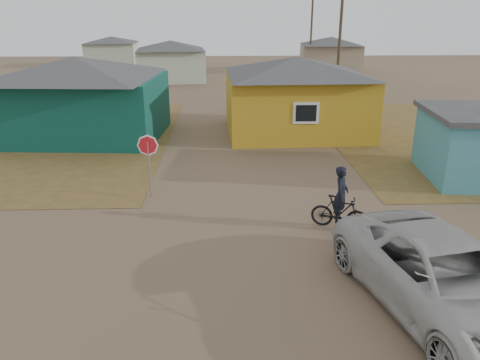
# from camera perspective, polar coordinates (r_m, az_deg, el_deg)

# --- Properties ---
(ground) EXTENTS (120.00, 120.00, 0.00)m
(ground) POSITION_cam_1_polar(r_m,az_deg,el_deg) (11.79, 4.57, -10.90)
(ground) COLOR brown
(house_teal) EXTENTS (8.93, 7.08, 4.00)m
(house_teal) POSITION_cam_1_polar(r_m,az_deg,el_deg) (24.96, -19.12, 9.62)
(house_teal) COLOR #0B3D35
(house_teal) RESTS_ON ground
(house_yellow) EXTENTS (7.72, 6.76, 3.90)m
(house_yellow) POSITION_cam_1_polar(r_m,az_deg,el_deg) (24.68, 6.89, 10.33)
(house_yellow) COLOR #B98C1C
(house_yellow) RESTS_ON ground
(house_pale_west) EXTENTS (7.04, 6.15, 3.60)m
(house_pale_west) POSITION_cam_1_polar(r_m,az_deg,el_deg) (44.51, -8.40, 14.25)
(house_pale_west) COLOR #AEBBA0
(house_pale_west) RESTS_ON ground
(house_beige_east) EXTENTS (6.95, 6.05, 3.60)m
(house_beige_east) POSITION_cam_1_polar(r_m,az_deg,el_deg) (51.49, 10.97, 14.84)
(house_beige_east) COLOR gray
(house_beige_east) RESTS_ON ground
(house_pale_north) EXTENTS (6.28, 5.81, 3.40)m
(house_pale_north) POSITION_cam_1_polar(r_m,az_deg,el_deg) (57.64, -15.33, 14.90)
(house_pale_north) COLOR #AEBBA0
(house_pale_north) RESTS_ON ground
(utility_pole_near) EXTENTS (1.40, 0.20, 8.00)m
(utility_pole_near) POSITION_cam_1_polar(r_m,az_deg,el_deg) (33.05, 12.04, 16.15)
(utility_pole_near) COLOR #453629
(utility_pole_near) RESTS_ON ground
(utility_pole_far) EXTENTS (1.40, 0.20, 8.00)m
(utility_pole_far) POSITION_cam_1_polar(r_m,az_deg,el_deg) (48.90, 8.68, 17.40)
(utility_pole_far) COLOR #453629
(utility_pole_far) RESTS_ON ground
(stop_sign) EXTENTS (0.67, 0.34, 2.21)m
(stop_sign) POSITION_cam_1_polar(r_m,az_deg,el_deg) (15.86, -11.14, 3.46)
(stop_sign) COLOR gray
(stop_sign) RESTS_ON ground
(cyclist) EXTENTS (1.74, 1.14, 1.91)m
(cyclist) POSITION_cam_1_polar(r_m,az_deg,el_deg) (13.87, 12.11, -3.18)
(cyclist) COLOR black
(cyclist) RESTS_ON ground
(vehicle) EXTENTS (3.93, 6.34, 1.64)m
(vehicle) POSITION_cam_1_polar(r_m,az_deg,el_deg) (10.75, 23.95, -10.94)
(vehicle) COLOR #B3B2AE
(vehicle) RESTS_ON ground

